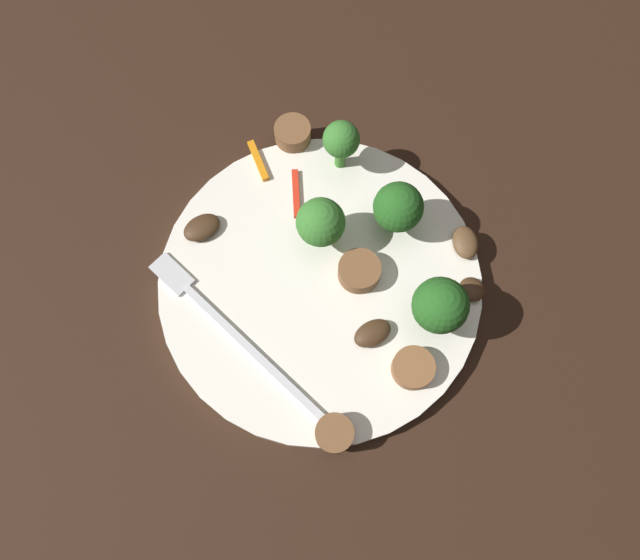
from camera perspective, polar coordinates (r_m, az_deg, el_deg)
ground_plane at (r=0.49m, az=-0.00°, el=-0.53°), size 1.40×1.40×0.00m
plate at (r=0.48m, az=-0.00°, el=-0.27°), size 0.26×0.26×0.01m
fork at (r=0.47m, az=-9.17°, el=-4.07°), size 0.18×0.04×0.00m
broccoli_floret_0 at (r=0.44m, az=11.33°, el=-2.41°), size 0.04×0.04×0.05m
broccoli_floret_1 at (r=0.46m, az=7.43°, el=6.83°), size 0.04×0.04×0.05m
broccoli_floret_2 at (r=0.46m, az=0.06°, el=5.44°), size 0.04×0.04×0.05m
broccoli_floret_3 at (r=0.49m, az=2.03°, el=13.07°), size 0.03×0.03×0.05m
sausage_slice_0 at (r=0.52m, az=-2.61°, el=13.76°), size 0.04×0.04×0.02m
sausage_slice_1 at (r=0.47m, az=3.75°, el=0.85°), size 0.05×0.05×0.02m
sausage_slice_2 at (r=0.45m, az=8.83°, el=-8.24°), size 0.04×0.04×0.01m
sausage_slice_3 at (r=0.44m, az=1.38°, el=-14.34°), size 0.04×0.04×0.01m
mushroom_0 at (r=0.49m, az=13.61°, el=3.48°), size 0.03×0.03×0.01m
mushroom_1 at (r=0.46m, az=5.01°, el=-5.05°), size 0.03×0.04×0.01m
mushroom_2 at (r=0.48m, az=14.19°, el=-0.88°), size 0.03×0.03×0.01m
mushroom_3 at (r=0.49m, az=-11.15°, el=4.91°), size 0.03×0.04×0.01m
pepper_strip_1 at (r=0.50m, az=-2.29°, el=8.20°), size 0.03×0.04×0.00m
pepper_strip_2 at (r=0.52m, az=-5.89°, el=11.20°), size 0.03×0.03×0.00m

